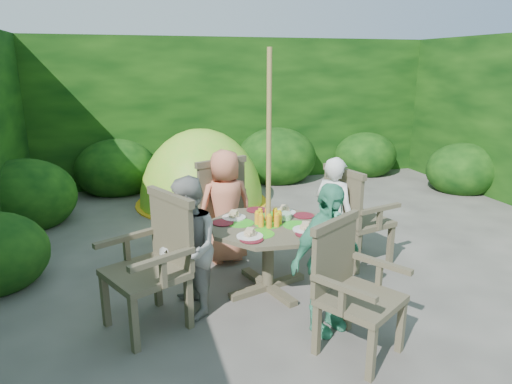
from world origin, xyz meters
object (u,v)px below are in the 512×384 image
object	(u,v)px
garden_chair_front	(351,287)
child_back	(225,206)
parasol_pole	(269,177)
child_left	(188,248)
child_front	(327,259)
child_right	(334,215)
garden_chair_right	(354,215)
garden_chair_back	(214,204)
garden_chair_left	(155,260)
patio_table	(268,235)
dome_tent	(202,203)

from	to	relation	value
garden_chair_front	child_back	bearing A→B (deg)	74.47
parasol_pole	child_left	world-z (taller)	parasol_pole
child_left	child_front	distance (m)	1.13
child_right	garden_chair_right	bearing A→B (deg)	-103.64
garden_chair_right	child_front	distance (m)	1.36
parasol_pole	child_front	xyz separation A→B (m)	(0.23, -0.77, -0.49)
garden_chair_back	garden_chair_front	bearing A→B (deg)	84.12
garden_chair_left	child_front	bearing A→B (deg)	43.65
patio_table	child_back	world-z (taller)	child_back
garden_chair_right	child_left	bearing A→B (deg)	92.86
child_front	garden_chair_back	bearing A→B (deg)	84.66
garden_chair_front	dome_tent	world-z (taller)	dome_tent
dome_tent	garden_chair_back	bearing A→B (deg)	-100.04
child_left	dome_tent	bearing A→B (deg)	163.67
garden_chair_back	garden_chair_front	world-z (taller)	garden_chair_back
garden_chair_right	garden_chair_left	xyz separation A→B (m)	(-2.09, -0.62, 0.01)
parasol_pole	dome_tent	distance (m)	3.12
patio_table	child_right	world-z (taller)	child_right
patio_table	child_front	world-z (taller)	child_front
garden_chair_front	child_front	xyz separation A→B (m)	(-0.06, 0.29, 0.10)
garden_chair_front	child_right	distance (m)	1.37
garden_chair_right	parasol_pole	bearing A→B (deg)	92.95
child_front	dome_tent	size ratio (longest dim) A/B	0.53
dome_tent	child_front	bearing A→B (deg)	-89.10
garden_chair_front	child_left	xyz separation A→B (m)	(-1.06, 0.83, 0.09)
child_right	garden_chair_front	bearing A→B (deg)	128.71
parasol_pole	garden_chair_right	xyz separation A→B (m)	(1.04, 0.32, -0.56)
patio_table	child_left	size ratio (longest dim) A/B	1.17
garden_chair_back	parasol_pole	bearing A→B (deg)	84.47
garden_chair_right	patio_table	bearing A→B (deg)	92.91
garden_chair_left	garden_chair_front	world-z (taller)	garden_chair_left
garden_chair_back	child_back	bearing A→B (deg)	83.24
garden_chair_left	dome_tent	bearing A→B (deg)	137.79
patio_table	dome_tent	bearing A→B (deg)	92.58
child_left	garden_chair_left	bearing A→B (deg)	-81.17
child_left	child_back	size ratio (longest dim) A/B	0.98
garden_chair_back	dome_tent	distance (m)	1.96
garden_chair_back	child_right	distance (m)	1.34
parasol_pole	child_right	size ratio (longest dim) A/B	1.85
parasol_pole	garden_chair_front	distance (m)	1.25
parasol_pole	garden_chair_left	size ratio (longest dim) A/B	2.12
garden_chair_left	child_back	world-z (taller)	child_back
patio_table	garden_chair_back	distance (m)	1.09
child_back	child_front	size ratio (longest dim) A/B	1.00
garden_chair_front	dome_tent	bearing A→B (deg)	64.50
child_left	child_back	xyz separation A→B (m)	(0.54, 1.00, 0.01)
garden_chair_front	child_right	size ratio (longest dim) A/B	0.80
garden_chair_back	dome_tent	bearing A→B (deg)	-117.18
parasol_pole	garden_chair_right	size ratio (longest dim) A/B	2.17
garden_chair_left	child_left	world-z (taller)	child_left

